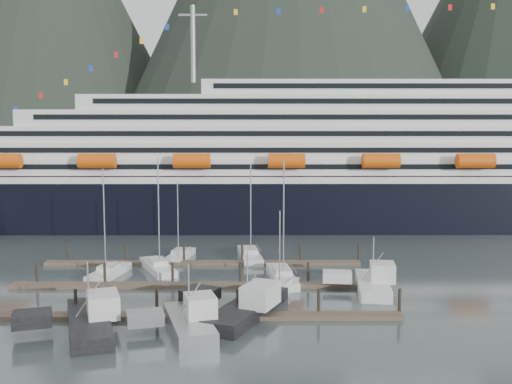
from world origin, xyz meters
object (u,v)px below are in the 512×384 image
sailboat_g (250,256)px  trawler_e (372,283)px  trawler_c (246,307)px  cruise_ship (380,168)px  sailboat_d (282,277)px  sailboat_e (158,268)px  sailboat_h (281,289)px  sailboat_f (180,256)px  trawler_a (87,321)px  trawler_b (188,321)px  sailboat_a (109,273)px

sailboat_g → trawler_e: size_ratio=1.30×
sailboat_g → trawler_c: 29.01m
cruise_ship → sailboat_d: cruise_ship is taller
sailboat_e → sailboat_h: 20.89m
sailboat_h → sailboat_d: bearing=16.2°
sailboat_g → trawler_e: 24.56m
sailboat_f → sailboat_d: bearing=-121.4°
sailboat_d → sailboat_h: bearing=171.0°
trawler_a → trawler_b: (10.35, -0.09, -0.03)m
sailboat_g → sailboat_h: (4.15, -19.25, -0.05)m
sailboat_d → cruise_ship: bearing=-31.5°
sailboat_d → sailboat_f: 20.68m
sailboat_e → trawler_b: (7.25, -25.92, 0.50)m
sailboat_a → sailboat_f: bearing=-26.2°
cruise_ship → trawler_c: (-28.13, -63.95, -11.06)m
sailboat_e → trawler_c: sailboat_e is taller
sailboat_f → sailboat_g: (11.13, -0.00, 0.03)m
trawler_c → trawler_e: 18.90m
trawler_b → sailboat_a: bearing=15.4°
sailboat_h → trawler_e: sailboat_h is taller
sailboat_d → trawler_a: bearing=128.2°
cruise_ship → trawler_c: cruise_ship is taller
trawler_b → trawler_c: bearing=-66.1°
sailboat_d → sailboat_g: size_ratio=1.07×
sailboat_h → trawler_c: (-4.41, -9.75, 0.58)m
trawler_e → sailboat_d: bearing=71.6°
sailboat_g → trawler_a: 37.61m
sailboat_d → trawler_e: size_ratio=1.38×
sailboat_f → trawler_e: 32.81m
sailboat_d → trawler_b: 22.93m
trawler_c → sailboat_g: bearing=22.4°
sailboat_d → sailboat_g: sailboat_d is taller
sailboat_g → sailboat_h: bearing=-174.5°
sailboat_f → trawler_a: size_ratio=0.86×
sailboat_h → sailboat_e: bearing=76.7°
cruise_ship → sailboat_g: (-27.86, -34.95, -11.59)m
trawler_e → sailboat_g: bearing=46.7°
sailboat_a → sailboat_f: sailboat_a is taller
trawler_a → trawler_e: bearing=-83.5°
cruise_ship → sailboat_h: bearing=-113.6°
sailboat_a → sailboat_g: size_ratio=0.99×
trawler_c → trawler_e: size_ratio=1.30×
sailboat_g → trawler_a: (-16.53, -33.79, 0.53)m
sailboat_g → trawler_b: sailboat_g is taller
sailboat_a → trawler_b: sailboat_a is taller
sailboat_a → sailboat_d: size_ratio=0.93×
cruise_ship → sailboat_d: bearing=-115.7°
sailboat_h → trawler_a: (-20.67, -14.53, 0.58)m
trawler_b → trawler_a: bearing=74.0°
sailboat_f → trawler_b: 34.24m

